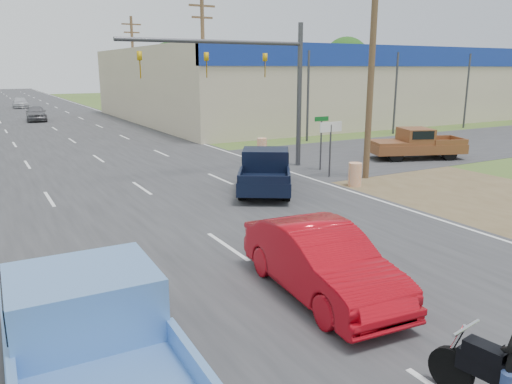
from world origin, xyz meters
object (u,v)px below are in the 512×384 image
red_convertible (321,262)px  brown_pickup (414,143)px  navy_pickup (266,169)px  blue_pickup (86,330)px  distant_car_grey (36,113)px  distant_car_silver (20,103)px

red_convertible → brown_pickup: bearing=42.0°
navy_pickup → brown_pickup: navy_pickup is taller
blue_pickup → navy_pickup: (9.03, 9.88, -0.13)m
distant_car_grey → navy_pickup: bearing=-77.4°
red_convertible → blue_pickup: blue_pickup is taller
blue_pickup → brown_pickup: 23.20m
red_convertible → blue_pickup: 5.19m
red_convertible → distant_car_silver: size_ratio=1.09×
red_convertible → distant_car_silver: 61.23m
brown_pickup → red_convertible: bearing=148.1°
brown_pickup → distant_car_silver: 52.37m
navy_pickup → blue_pickup: bearing=-100.4°
red_convertible → distant_car_grey: 43.21m
brown_pickup → distant_car_silver: size_ratio=1.26×
blue_pickup → red_convertible: bearing=11.3°
brown_pickup → distant_car_silver: brown_pickup is taller
brown_pickup → distant_car_grey: bearing=46.9°
red_convertible → distant_car_silver: bearing=95.4°
blue_pickup → brown_pickup: blue_pickup is taller
navy_pickup → distant_car_silver: (-4.70, 52.22, -0.23)m
red_convertible → distant_car_silver: red_convertible is taller
red_convertible → blue_pickup: (-5.11, -0.88, 0.21)m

